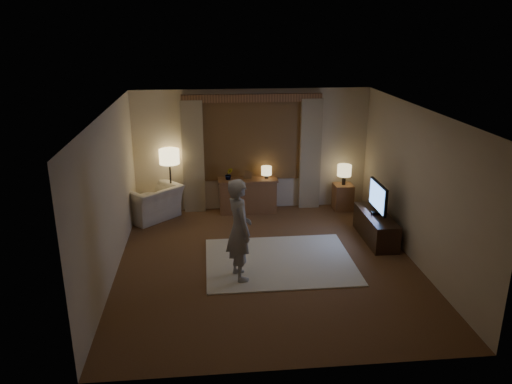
{
  "coord_description": "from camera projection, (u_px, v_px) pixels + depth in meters",
  "views": [
    {
      "loc": [
        -0.96,
        -7.58,
        3.87
      ],
      "look_at": [
        -0.13,
        0.6,
        1.09
      ],
      "focal_mm": 35.0,
      "sensor_mm": 36.0,
      "label": 1
    }
  ],
  "objects": [
    {
      "name": "tv",
      "position": [
        378.0,
        197.0,
        9.16
      ],
      "size": [
        0.21,
        0.85,
        0.61
      ],
      "color": "black",
      "rests_on": "tv_stand"
    },
    {
      "name": "armchair",
      "position": [
        151.0,
        202.0,
        10.34
      ],
      "size": [
        1.44,
        1.44,
        0.71
      ],
      "primitive_type": "imported",
      "rotation": [
        0.0,
        0.0,
        -2.37
      ],
      "color": "beige",
      "rests_on": "floor"
    },
    {
      "name": "floor_lamp",
      "position": [
        169.0,
        160.0,
        10.28
      ],
      "size": [
        0.41,
        0.41,
        1.42
      ],
      "color": "black",
      "rests_on": "floor"
    },
    {
      "name": "plant",
      "position": [
        229.0,
        174.0,
        10.51
      ],
      "size": [
        0.17,
        0.13,
        0.3
      ],
      "primitive_type": "imported",
      "color": "#999999",
      "rests_on": "sideboard"
    },
    {
      "name": "table_lamp_sideboard",
      "position": [
        266.0,
        171.0,
        10.57
      ],
      "size": [
        0.22,
        0.22,
        0.3
      ],
      "color": "black",
      "rests_on": "sideboard"
    },
    {
      "name": "rug",
      "position": [
        279.0,
        261.0,
        8.54
      ],
      "size": [
        2.5,
        2.0,
        0.02
      ],
      "primitive_type": "cube",
      "color": "beige",
      "rests_on": "floor"
    },
    {
      "name": "sideboard",
      "position": [
        248.0,
        196.0,
        10.71
      ],
      "size": [
        1.2,
        0.4,
        0.7
      ],
      "primitive_type": "cube",
      "color": "brown",
      "rests_on": "floor"
    },
    {
      "name": "side_table",
      "position": [
        343.0,
        197.0,
        10.88
      ],
      "size": [
        0.4,
        0.4,
        0.56
      ],
      "primitive_type": "cube",
      "color": "brown",
      "rests_on": "floor"
    },
    {
      "name": "table_lamp_side",
      "position": [
        344.0,
        171.0,
        10.69
      ],
      "size": [
        0.3,
        0.3,
        0.44
      ],
      "color": "black",
      "rests_on": "side_table"
    },
    {
      "name": "picture_frame",
      "position": [
        248.0,
        176.0,
        10.56
      ],
      "size": [
        0.16,
        0.02,
        0.2
      ],
      "primitive_type": "cube",
      "color": "brown",
      "rests_on": "sideboard"
    },
    {
      "name": "tv_stand",
      "position": [
        376.0,
        227.0,
        9.35
      ],
      "size": [
        0.45,
        1.4,
        0.5
      ],
      "primitive_type": "cube",
      "color": "black",
      "rests_on": "floor"
    },
    {
      "name": "room",
      "position": [
        264.0,
        180.0,
        8.52
      ],
      "size": [
        5.04,
        5.54,
        2.64
      ],
      "color": "brown",
      "rests_on": "ground"
    },
    {
      "name": "person",
      "position": [
        239.0,
        229.0,
        7.73
      ],
      "size": [
        0.54,
        0.68,
        1.64
      ],
      "primitive_type": "imported",
      "rotation": [
        0.0,
        0.0,
        1.83
      ],
      "color": "#ADA7A0",
      "rests_on": "rug"
    }
  ]
}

